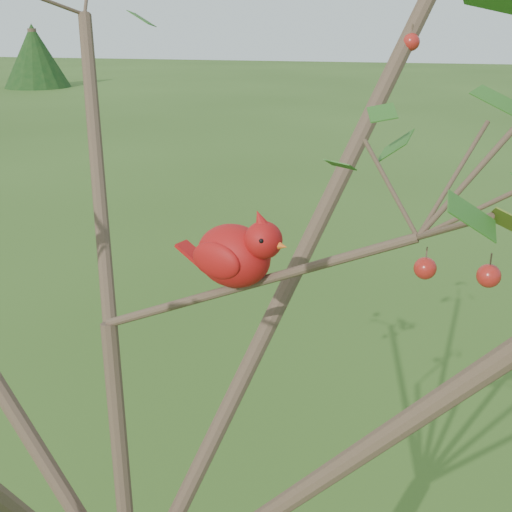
{
  "coord_description": "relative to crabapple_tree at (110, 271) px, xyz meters",
  "views": [
    {
      "loc": [
        0.51,
        -0.99,
        2.54
      ],
      "look_at": [
        0.27,
        0.06,
        2.14
      ],
      "focal_mm": 45.0,
      "sensor_mm": 36.0,
      "label": 1
    }
  ],
  "objects": [
    {
      "name": "distant_trees",
      "position": [
        -0.88,
        23.65,
        -0.49
      ],
      "size": [
        42.85,
        13.34,
        3.82
      ],
      "color": "#3F2F22",
      "rests_on": "ground"
    },
    {
      "name": "cardinal",
      "position": [
        0.21,
        0.1,
        0.02
      ],
      "size": [
        0.24,
        0.16,
        0.17
      ],
      "rotation": [
        0.0,
        0.0,
        -0.37
      ],
      "color": "#A70E12",
      "rests_on": "ground"
    },
    {
      "name": "crabapple_tree",
      "position": [
        0.0,
        0.0,
        0.0
      ],
      "size": [
        2.35,
        2.05,
        2.95
      ],
      "color": "#3F2F22",
      "rests_on": "ground"
    }
  ]
}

